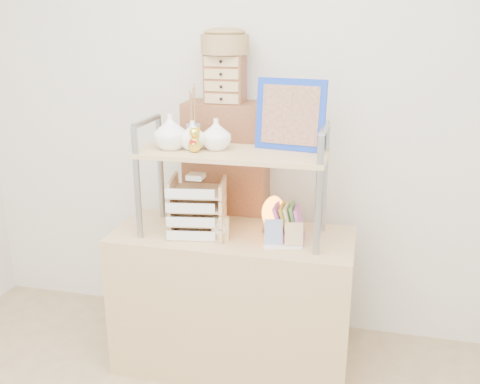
# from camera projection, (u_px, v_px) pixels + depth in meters

# --- Properties ---
(room_shell) EXTENTS (3.42, 3.41, 2.61)m
(room_shell) POSITION_uv_depth(u_px,v_px,m) (167.00, 44.00, 1.64)
(room_shell) COLOR silver
(room_shell) RESTS_ON ground
(desk) EXTENTS (1.20, 0.50, 0.75)m
(desk) POSITION_uv_depth(u_px,v_px,m) (233.00, 300.00, 2.78)
(desk) COLOR tan
(desk) RESTS_ON ground
(cabinet) EXTENTS (0.46, 0.25, 1.35)m
(cabinet) POSITION_uv_depth(u_px,v_px,m) (227.00, 220.00, 3.06)
(cabinet) COLOR brown
(cabinet) RESTS_ON ground
(hutch) EXTENTS (0.90, 0.34, 0.76)m
(hutch) POSITION_uv_depth(u_px,v_px,m) (223.00, 148.00, 2.56)
(hutch) COLOR gray
(hutch) RESTS_ON desk
(letter_tray) EXTENTS (0.29, 0.28, 0.31)m
(letter_tray) POSITION_uv_depth(u_px,v_px,m) (197.00, 210.00, 2.63)
(letter_tray) COLOR tan
(letter_tray) RESTS_ON desk
(salt_lamp) EXTENTS (0.12, 0.12, 0.19)m
(salt_lamp) POSITION_uv_depth(u_px,v_px,m) (273.00, 214.00, 2.66)
(salt_lamp) COLOR brown
(salt_lamp) RESTS_ON desk
(desk_clock) EXTENTS (0.09, 0.05, 0.12)m
(desk_clock) POSITION_uv_depth(u_px,v_px,m) (220.00, 229.00, 2.57)
(desk_clock) COLOR tan
(desk_clock) RESTS_ON desk
(postcard_stand) EXTENTS (0.19, 0.09, 0.13)m
(postcard_stand) POSITION_uv_depth(u_px,v_px,m) (283.00, 239.00, 2.50)
(postcard_stand) COLOR white
(postcard_stand) RESTS_ON desk
(drawer_chest) EXTENTS (0.20, 0.16, 0.25)m
(drawer_chest) POSITION_uv_depth(u_px,v_px,m) (225.00, 79.00, 2.80)
(drawer_chest) COLOR brown
(drawer_chest) RESTS_ON cabinet
(woven_basket) EXTENTS (0.25, 0.25, 0.10)m
(woven_basket) POSITION_uv_depth(u_px,v_px,m) (225.00, 44.00, 2.75)
(woven_basket) COLOR olive
(woven_basket) RESTS_ON drawer_chest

